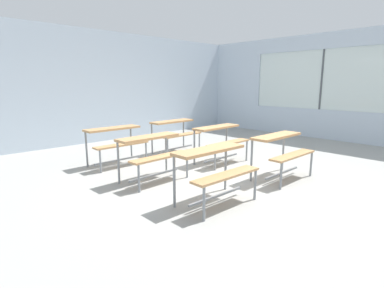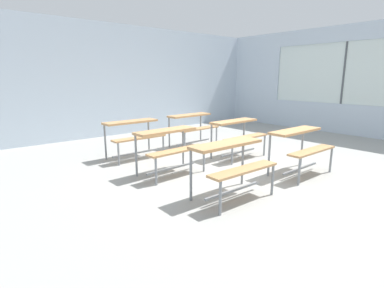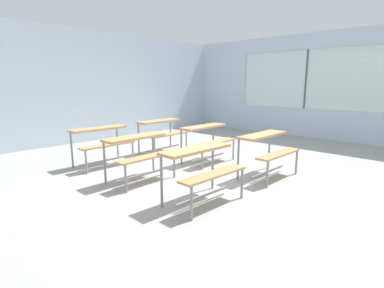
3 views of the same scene
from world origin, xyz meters
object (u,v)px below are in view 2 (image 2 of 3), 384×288
desk_bench_r0c0 (232,157)px  desk_bench_r2c0 (134,130)px  desk_bench_r0c1 (301,141)px  desk_bench_r1c0 (170,141)px  desk_bench_r1c1 (238,130)px  desk_bench_r2c1 (193,122)px

desk_bench_r0c0 → desk_bench_r2c0: (0.03, 2.66, 0.00)m
desk_bench_r0c1 → desk_bench_r1c0: 2.17m
desk_bench_r1c1 → desk_bench_r2c1: bearing=91.3°
desk_bench_r0c0 → desk_bench_r1c0: 1.36m
desk_bench_r1c0 → desk_bench_r0c0: bearing=-90.4°
desk_bench_r1c1 → desk_bench_r0c0: bearing=-141.7°
desk_bench_r0c0 → desk_bench_r1c1: same height
desk_bench_r0c0 → desk_bench_r1c0: size_ratio=1.00×
desk_bench_r1c0 → desk_bench_r2c0: 1.30m
desk_bench_r0c1 → desk_bench_r2c0: bearing=120.7°
desk_bench_r1c1 → desk_bench_r2c1: size_ratio=0.99×
desk_bench_r0c0 → desk_bench_r1c1: (1.66, 1.35, 0.00)m
desk_bench_r0c1 → desk_bench_r2c0: 3.14m
desk_bench_r0c0 → desk_bench_r2c1: 3.14m
desk_bench_r0c1 → desk_bench_r1c1: bearing=88.6°
desk_bench_r1c1 → desk_bench_r2c1: same height
desk_bench_r0c1 → desk_bench_r1c0: same height
desk_bench_r2c0 → desk_bench_r2c1: same height
desk_bench_r1c0 → desk_bench_r2c1: size_ratio=1.00×
desk_bench_r0c0 → desk_bench_r1c0: (-0.03, 1.36, 0.00)m
desk_bench_r2c1 → desk_bench_r2c0: bearing=-180.0°
desk_bench_r1c0 → desk_bench_r2c0: size_ratio=1.01×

